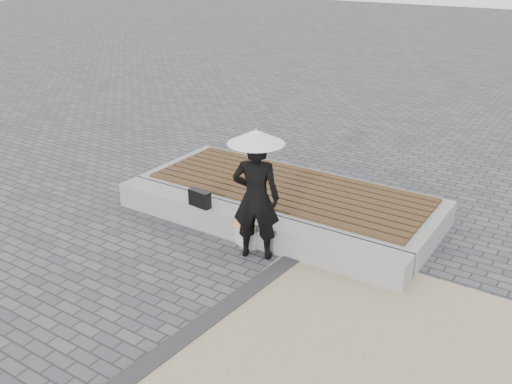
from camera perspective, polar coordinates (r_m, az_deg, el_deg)
ground at (r=7.57m, az=-7.58°, el=-9.46°), size 80.00×80.00×0.00m
edging_band at (r=6.84m, az=-5.42°, el=-13.17°), size 0.61×5.20×0.04m
seating_ledge at (r=8.56m, az=-0.74°, el=-3.50°), size 5.00×0.45×0.40m
timber_platform at (r=9.48m, az=3.29°, el=-0.73°), size 5.00×2.00×0.40m
timber_decking at (r=9.40m, az=3.33°, el=0.50°), size 4.60×1.80×0.04m
woman at (r=7.78m, az=0.00°, el=-0.62°), size 0.78×0.65×1.82m
parasol at (r=7.46m, az=0.00°, el=5.63°), size 0.77×0.77×0.99m
handbag at (r=8.73m, az=-5.71°, el=-0.65°), size 0.39×0.17×0.27m
canvas_tote at (r=8.36m, az=-1.08°, el=-4.35°), size 0.38×0.28×0.37m
magazine at (r=8.23m, az=-1.29°, el=-3.32°), size 0.35×0.29×0.01m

